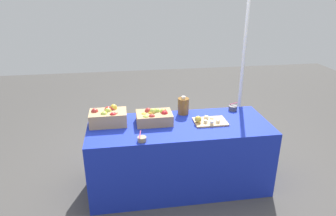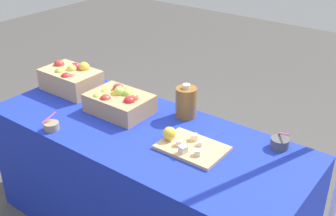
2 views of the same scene
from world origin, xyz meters
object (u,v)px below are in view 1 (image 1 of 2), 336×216
sample_bowl_near (142,139)px  tent_pole (243,68)px  apple_crate_middle (154,117)px  cutting_board_front (208,121)px  cider_jug (183,106)px  apple_crate_left (108,117)px  sample_bowl_mid (233,108)px

sample_bowl_near → tent_pole: size_ratio=0.04×
apple_crate_middle → cutting_board_front: (0.56, -0.09, -0.05)m
cider_jug → tent_pole: bearing=26.9°
apple_crate_middle → sample_bowl_near: (-0.16, -0.39, -0.05)m
apple_crate_left → cutting_board_front: 1.04m
apple_crate_left → cutting_board_front: bearing=-6.9°
apple_crate_middle → cutting_board_front: bearing=-8.7°
apple_crate_left → apple_crate_middle: size_ratio=1.02×
cider_jug → sample_bowl_mid: bearing=1.0°
apple_crate_left → cutting_board_front: (1.03, -0.13, -0.06)m
sample_bowl_mid → apple_crate_middle: bearing=-167.6°
sample_bowl_near → sample_bowl_mid: 1.25m
tent_pole → sample_bowl_mid: bearing=-120.9°
apple_crate_middle → cider_jug: 0.40m
apple_crate_left → cutting_board_front: size_ratio=1.10×
apple_crate_middle → sample_bowl_mid: apple_crate_middle is taller
apple_crate_left → tent_pole: tent_pole is taller
cutting_board_front → sample_bowl_near: 0.78m
apple_crate_left → cutting_board_front: apple_crate_left is taller
apple_crate_left → cider_jug: (0.82, 0.16, 0.01)m
apple_crate_middle → sample_bowl_near: size_ratio=4.03×
cider_jug → tent_pole: tent_pole is taller
sample_bowl_mid → sample_bowl_near: bearing=-151.5°
tent_pole → cider_jug: bearing=-153.1°
cider_jug → tent_pole: (0.84, 0.42, 0.29)m
cutting_board_front → tent_pole: tent_pole is taller
sample_bowl_mid → apple_crate_left: bearing=-173.3°
apple_crate_left → apple_crate_middle: (0.47, -0.04, -0.01)m
cutting_board_front → sample_bowl_mid: size_ratio=3.41×
sample_bowl_near → cider_jug: cider_jug is taller
cutting_board_front → cider_jug: bearing=126.5°
sample_bowl_mid → tent_pole: size_ratio=0.04×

